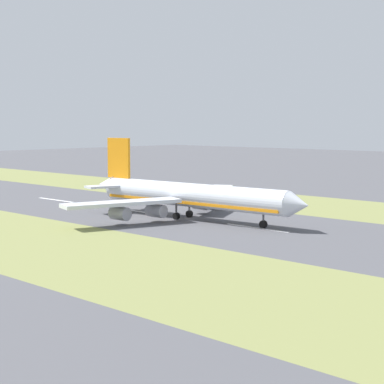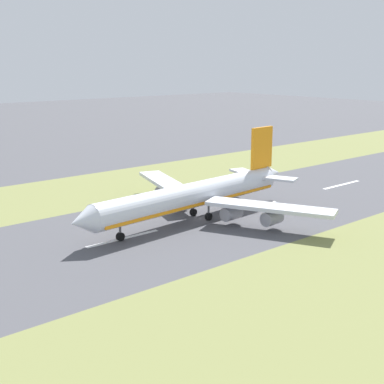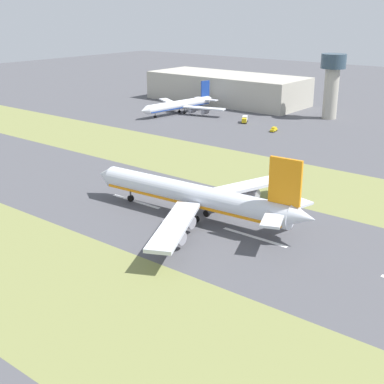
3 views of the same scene
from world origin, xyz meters
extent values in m
plane|color=#4C4C51|center=(0.00, 0.00, 0.00)|extent=(800.00, 800.00, 0.00)
cube|color=olive|center=(-45.00, 0.00, 0.00)|extent=(40.00, 600.00, 0.01)
cube|color=olive|center=(45.00, 0.00, 0.00)|extent=(40.00, 600.00, 0.01)
cube|color=silver|center=(0.00, -58.07, 0.01)|extent=(1.20, 18.00, 0.01)
cube|color=silver|center=(0.00, -18.07, 0.01)|extent=(1.20, 18.00, 0.01)
cube|color=silver|center=(0.00, 21.93, 0.01)|extent=(1.20, 18.00, 0.01)
cylinder|color=silver|center=(0.76, 1.93, 6.20)|extent=(10.05, 56.29, 6.00)
cone|color=silver|center=(-1.46, 32.35, 6.20)|extent=(6.23, 5.41, 5.88)
cone|color=silver|center=(3.01, -28.99, 7.00)|extent=(5.52, 6.35, 5.10)
cube|color=orange|center=(0.76, 1.93, 4.55)|extent=(9.59, 54.03, 0.70)
cube|color=silver|center=(-16.17, -6.55, 5.30)|extent=(28.67, 18.17, 0.90)
cube|color=silver|center=(18.74, -4.00, 5.30)|extent=(29.44, 14.59, 0.90)
cylinder|color=#93939E|center=(-7.93, -2.72, 2.85)|extent=(3.54, 5.02, 3.20)
cylinder|color=#93939E|center=(-16.65, -6.86, 2.85)|extent=(3.54, 5.02, 3.20)
cylinder|color=#93939E|center=(10.02, -1.41, 2.85)|extent=(3.54, 5.02, 3.20)
cylinder|color=#93939E|center=(19.26, -4.25, 2.85)|extent=(3.54, 5.02, 3.20)
cube|color=orange|center=(2.65, -24.00, 14.70)|extent=(1.38, 8.04, 11.00)
cube|color=silver|center=(-2.84, -24.40, 7.20)|extent=(10.92, 7.85, 0.60)
cube|color=silver|center=(8.13, -23.61, 7.20)|extent=(10.76, 6.66, 0.60)
cylinder|color=#59595E|center=(-0.79, 23.15, 2.50)|extent=(0.50, 0.50, 3.20)
cylinder|color=black|center=(-0.79, 23.15, 0.90)|extent=(1.03, 1.86, 1.80)
cylinder|color=#59595E|center=(-1.62, -1.25, 2.50)|extent=(0.50, 0.50, 3.20)
cylinder|color=black|center=(-1.62, -1.25, 0.90)|extent=(1.03, 1.86, 1.80)
cylinder|color=#59595E|center=(3.57, -0.88, 2.50)|extent=(0.50, 0.50, 3.20)
cylinder|color=black|center=(3.57, -0.88, 0.90)|extent=(1.03, 1.86, 1.80)
camera|label=1|loc=(117.68, 111.55, 24.19)|focal=60.00mm
camera|label=2|loc=(-92.76, 81.15, 36.83)|focal=50.00mm
camera|label=3|loc=(-101.65, -80.22, 52.75)|focal=50.00mm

